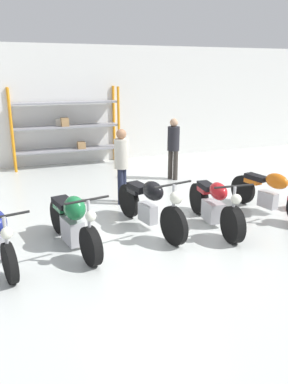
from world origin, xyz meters
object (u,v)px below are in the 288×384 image
at_px(motorcycle_red, 215,205).
at_px(shelving_rack, 67,127).
at_px(motorcycle_green, 73,222).
at_px(person_browsing, 173,144).
at_px(motorcycle_black, 150,204).
at_px(motorcycle_orange, 271,192).
at_px(person_near_rack, 122,160).

bearing_deg(motorcycle_red, shelving_rack, -158.29).
height_order(motorcycle_green, person_browsing, person_browsing).
bearing_deg(person_browsing, motorcycle_black, 33.26).
bearing_deg(motorcycle_orange, motorcycle_green, -99.12).
xyz_separation_m(motorcycle_orange, person_browsing, (-0.79, 3.08, 0.50)).
height_order(shelving_rack, motorcycle_orange, shelving_rack).
relative_size(motorcycle_red, person_near_rack, 1.26).
bearing_deg(motorcycle_black, person_browsing, 136.95).
height_order(shelving_rack, person_browsing, shelving_rack).
bearing_deg(motorcycle_green, motorcycle_black, 87.29).
height_order(shelving_rack, person_near_rack, shelving_rack).
xyz_separation_m(motorcycle_orange, person_near_rack, (-2.66, 1.68, 0.51)).
xyz_separation_m(shelving_rack, person_browsing, (2.41, -2.55, -0.23)).
bearing_deg(motorcycle_red, person_browsing, 173.83).
relative_size(shelving_rack, person_near_rack, 1.96).
bearing_deg(person_near_rack, shelving_rack, -43.57).
bearing_deg(person_browsing, person_near_rack, 11.32).
relative_size(shelving_rack, person_browsing, 1.97).
distance_m(motorcycle_green, person_browsing, 4.63).
xyz_separation_m(shelving_rack, motorcycle_green, (-0.87, -5.78, -0.75)).
bearing_deg(shelving_rack, motorcycle_black, -84.04).
xyz_separation_m(motorcycle_green, motorcycle_red, (2.64, -0.04, -0.03)).
bearing_deg(shelving_rack, motorcycle_orange, -60.40).
bearing_deg(motorcycle_red, motorcycle_green, -86.07).
relative_size(motorcycle_green, motorcycle_red, 0.97).
bearing_deg(motorcycle_orange, motorcycle_black, -102.72).
relative_size(shelving_rack, motorcycle_orange, 1.53).
height_order(shelving_rack, motorcycle_red, shelving_rack).
relative_size(motorcycle_orange, person_browsing, 1.29).
bearing_deg(motorcycle_orange, person_browsing, -176.86).
distance_m(motorcycle_black, person_browsing, 3.55).
relative_size(motorcycle_black, motorcycle_orange, 1.02).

